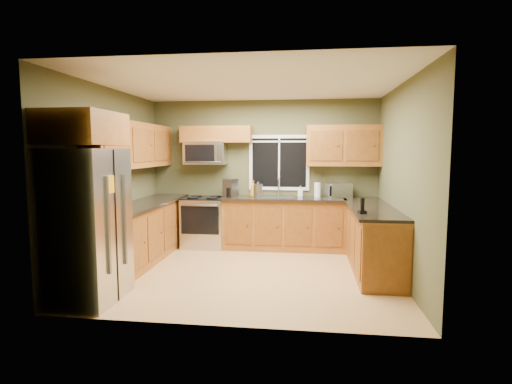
% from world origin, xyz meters
% --- Properties ---
extents(floor, '(4.20, 4.20, 0.00)m').
position_xyz_m(floor, '(0.00, 0.00, 0.00)').
color(floor, tan).
rests_on(floor, ground).
extents(ceiling, '(4.20, 4.20, 0.00)m').
position_xyz_m(ceiling, '(0.00, 0.00, 2.70)').
color(ceiling, white).
rests_on(ceiling, back_wall).
extents(back_wall, '(4.20, 0.00, 4.20)m').
position_xyz_m(back_wall, '(0.00, 1.80, 1.35)').
color(back_wall, '#4B4C2C').
rests_on(back_wall, ground).
extents(front_wall, '(4.20, 0.00, 4.20)m').
position_xyz_m(front_wall, '(0.00, -1.80, 1.35)').
color(front_wall, '#4B4C2C').
rests_on(front_wall, ground).
extents(left_wall, '(0.00, 3.60, 3.60)m').
position_xyz_m(left_wall, '(-2.10, 0.00, 1.35)').
color(left_wall, '#4B4C2C').
rests_on(left_wall, ground).
extents(right_wall, '(0.00, 3.60, 3.60)m').
position_xyz_m(right_wall, '(2.10, 0.00, 1.35)').
color(right_wall, '#4B4C2C').
rests_on(right_wall, ground).
extents(window, '(1.12, 0.03, 1.02)m').
position_xyz_m(window, '(0.30, 1.78, 1.55)').
color(window, white).
rests_on(window, back_wall).
extents(base_cabinets_left, '(0.60, 2.65, 0.90)m').
position_xyz_m(base_cabinets_left, '(-1.80, 0.48, 0.45)').
color(base_cabinets_left, brown).
rests_on(base_cabinets_left, ground).
extents(countertop_left, '(0.65, 2.65, 0.04)m').
position_xyz_m(countertop_left, '(-1.78, 0.48, 0.92)').
color(countertop_left, black).
rests_on(countertop_left, base_cabinets_left).
extents(base_cabinets_back, '(2.17, 0.60, 0.90)m').
position_xyz_m(base_cabinets_back, '(0.42, 1.50, 0.45)').
color(base_cabinets_back, brown).
rests_on(base_cabinets_back, ground).
extents(countertop_back, '(2.17, 0.65, 0.04)m').
position_xyz_m(countertop_back, '(0.42, 1.48, 0.92)').
color(countertop_back, black).
rests_on(countertop_back, base_cabinets_back).
extents(base_cabinets_peninsula, '(0.60, 2.52, 0.90)m').
position_xyz_m(base_cabinets_peninsula, '(1.80, 0.54, 0.45)').
color(base_cabinets_peninsula, brown).
rests_on(base_cabinets_peninsula, ground).
extents(countertop_peninsula, '(0.65, 2.50, 0.04)m').
position_xyz_m(countertop_peninsula, '(1.78, 0.55, 0.92)').
color(countertop_peninsula, black).
rests_on(countertop_peninsula, base_cabinets_peninsula).
extents(upper_cabinets_left, '(0.33, 2.65, 0.72)m').
position_xyz_m(upper_cabinets_left, '(-1.94, 0.48, 1.86)').
color(upper_cabinets_left, brown).
rests_on(upper_cabinets_left, left_wall).
extents(upper_cabinets_back_left, '(1.30, 0.33, 0.30)m').
position_xyz_m(upper_cabinets_back_left, '(-0.85, 1.64, 2.07)').
color(upper_cabinets_back_left, brown).
rests_on(upper_cabinets_back_left, back_wall).
extents(upper_cabinets_back_right, '(1.30, 0.33, 0.72)m').
position_xyz_m(upper_cabinets_back_right, '(1.45, 1.64, 1.86)').
color(upper_cabinets_back_right, brown).
rests_on(upper_cabinets_back_right, back_wall).
extents(upper_cabinet_over_fridge, '(0.72, 0.90, 0.38)m').
position_xyz_m(upper_cabinet_over_fridge, '(-1.74, -1.30, 2.03)').
color(upper_cabinet_over_fridge, brown).
rests_on(upper_cabinet_over_fridge, left_wall).
extents(refrigerator, '(0.74, 0.90, 1.80)m').
position_xyz_m(refrigerator, '(-1.74, -1.30, 0.90)').
color(refrigerator, '#B7B7BC').
rests_on(refrigerator, ground).
extents(range, '(0.76, 0.69, 0.94)m').
position_xyz_m(range, '(-1.05, 1.47, 0.47)').
color(range, '#B7B7BC').
rests_on(range, ground).
extents(microwave, '(0.76, 0.41, 0.42)m').
position_xyz_m(microwave, '(-1.05, 1.61, 1.73)').
color(microwave, '#B7B7BC').
rests_on(microwave, back_wall).
extents(sink, '(0.60, 0.42, 0.36)m').
position_xyz_m(sink, '(0.30, 1.49, 0.95)').
color(sink, slate).
rests_on(sink, countertop_back).
extents(toaster_oven, '(0.51, 0.47, 0.26)m').
position_xyz_m(toaster_oven, '(1.37, 1.62, 1.07)').
color(toaster_oven, '#B7B7BC').
rests_on(toaster_oven, countertop_back).
extents(coffee_maker, '(0.27, 0.31, 0.33)m').
position_xyz_m(coffee_maker, '(-0.56, 1.45, 1.09)').
color(coffee_maker, slate).
rests_on(coffee_maker, countertop_back).
extents(kettle, '(0.19, 0.19, 0.30)m').
position_xyz_m(kettle, '(-0.05, 1.44, 1.08)').
color(kettle, '#B7B7BC').
rests_on(kettle, countertop_back).
extents(paper_towel_roll, '(0.11, 0.11, 0.29)m').
position_xyz_m(paper_towel_roll, '(1.00, 1.60, 1.07)').
color(paper_towel_roll, white).
rests_on(paper_towel_roll, countertop_back).
extents(soap_bottle_a, '(0.14, 0.14, 0.29)m').
position_xyz_m(soap_bottle_a, '(-0.15, 1.53, 1.09)').
color(soap_bottle_a, orange).
rests_on(soap_bottle_a, countertop_back).
extents(soap_bottle_b, '(0.09, 0.10, 0.19)m').
position_xyz_m(soap_bottle_b, '(0.70, 1.65, 1.04)').
color(soap_bottle_b, white).
rests_on(soap_bottle_b, countertop_back).
extents(soap_bottle_c, '(0.17, 0.17, 0.17)m').
position_xyz_m(soap_bottle_c, '(-0.09, 1.53, 1.02)').
color(soap_bottle_c, white).
rests_on(soap_bottle_c, countertop_back).
extents(cordless_phone, '(0.12, 0.12, 0.21)m').
position_xyz_m(cordless_phone, '(1.55, -0.22, 1.00)').
color(cordless_phone, black).
rests_on(cordless_phone, countertop_peninsula).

